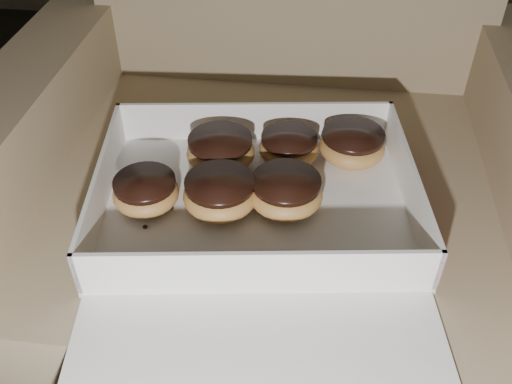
{
  "coord_description": "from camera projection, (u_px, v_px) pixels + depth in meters",
  "views": [
    {
      "loc": [
        0.55,
        0.06,
        0.99
      ],
      "look_at": [
        0.47,
        0.68,
        0.45
      ],
      "focal_mm": 40.0,
      "sensor_mm": 36.0,
      "label": 1
    }
  ],
  "objects": [
    {
      "name": "crumb_a",
      "position": [
        145.0,
        227.0,
        0.79
      ],
      "size": [
        0.01,
        0.01,
        0.0
      ],
      "primitive_type": "ellipsoid",
      "color": "black",
      "rests_on": "bakery_box"
    },
    {
      "name": "bakery_box",
      "position": [
        259.0,
        221.0,
        0.79
      ],
      "size": [
        0.51,
        0.58,
        0.07
      ],
      "rotation": [
        0.0,
        0.0,
        0.14
      ],
      "color": "white",
      "rests_on": "armchair"
    },
    {
      "name": "crumb_b",
      "position": [
        413.0,
        262.0,
        0.74
      ],
      "size": [
        0.01,
        0.01,
        0.0
      ],
      "primitive_type": "ellipsoid",
      "color": "black",
      "rests_on": "bakery_box"
    },
    {
      "name": "donut_f",
      "position": [
        289.0,
        147.0,
        0.89
      ],
      "size": [
        0.09,
        0.09,
        0.05
      ],
      "color": "#BE7942",
      "rests_on": "bakery_box"
    },
    {
      "name": "armchair",
      "position": [
        276.0,
        206.0,
        1.03
      ],
      "size": [
        0.91,
        0.76,
        0.95
      ],
      "color": "#837054",
      "rests_on": "floor"
    },
    {
      "name": "crumb_c",
      "position": [
        149.0,
        282.0,
        0.72
      ],
      "size": [
        0.01,
        0.01,
        0.0
      ],
      "primitive_type": "ellipsoid",
      "color": "black",
      "rests_on": "bakery_box"
    },
    {
      "name": "donut_c",
      "position": [
        286.0,
        192.0,
        0.81
      ],
      "size": [
        0.11,
        0.11,
        0.05
      ],
      "color": "#BE7942",
      "rests_on": "bakery_box"
    },
    {
      "name": "donut_b",
      "position": [
        221.0,
        151.0,
        0.88
      ],
      "size": [
        0.11,
        0.11,
        0.05
      ],
      "color": "#BE7942",
      "rests_on": "bakery_box"
    },
    {
      "name": "crumb_e",
      "position": [
        177.0,
        279.0,
        0.72
      ],
      "size": [
        0.01,
        0.01,
        0.0
      ],
      "primitive_type": "ellipsoid",
      "color": "black",
      "rests_on": "bakery_box"
    },
    {
      "name": "donut_d",
      "position": [
        220.0,
        194.0,
        0.81
      ],
      "size": [
        0.11,
        0.11,
        0.05
      ],
      "color": "#BE7942",
      "rests_on": "bakery_box"
    },
    {
      "name": "donut_e",
      "position": [
        352.0,
        145.0,
        0.89
      ],
      "size": [
        0.1,
        0.1,
        0.05
      ],
      "color": "#BE7942",
      "rests_on": "bakery_box"
    },
    {
      "name": "donut_a",
      "position": [
        146.0,
        192.0,
        0.81
      ],
      "size": [
        0.1,
        0.1,
        0.05
      ],
      "color": "#BE7942",
      "rests_on": "bakery_box"
    },
    {
      "name": "crumb_d",
      "position": [
        171.0,
        208.0,
        0.82
      ],
      "size": [
        0.01,
        0.01,
        0.0
      ],
      "primitive_type": "ellipsoid",
      "color": "black",
      "rests_on": "bakery_box"
    }
  ]
}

